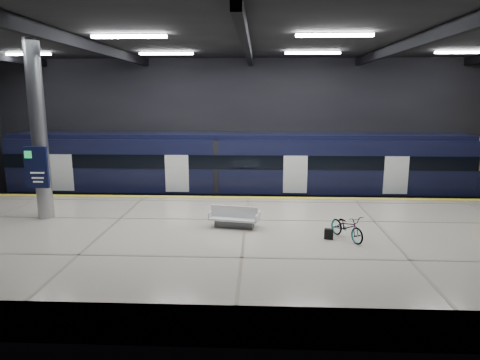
{
  "coord_description": "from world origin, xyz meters",
  "views": [
    {
      "loc": [
        0.49,
        -17.15,
        5.87
      ],
      "look_at": [
        -0.34,
        1.5,
        2.2
      ],
      "focal_mm": 32.0,
      "sensor_mm": 36.0,
      "label": 1
    }
  ],
  "objects": [
    {
      "name": "platform",
      "position": [
        0.0,
        -2.5,
        0.55
      ],
      "size": [
        30.0,
        11.0,
        1.1
      ],
      "primitive_type": "cube",
      "color": "beige",
      "rests_on": "ground"
    },
    {
      "name": "info_column",
      "position": [
        -8.0,
        -1.03,
        4.46
      ],
      "size": [
        0.9,
        0.78,
        6.9
      ],
      "color": "#9EA0A5",
      "rests_on": "platform"
    },
    {
      "name": "pannier_bag",
      "position": [
        2.89,
        -3.16,
        1.28
      ],
      "size": [
        0.33,
        0.25,
        0.35
      ],
      "primitive_type": "cube",
      "rotation": [
        0.0,
        0.0,
        -0.24
      ],
      "color": "black",
      "rests_on": "platform"
    },
    {
      "name": "room_shell",
      "position": [
        -0.0,
        0.0,
        5.72
      ],
      "size": [
        30.1,
        16.1,
        8.05
      ],
      "color": "black",
      "rests_on": "ground"
    },
    {
      "name": "bench",
      "position": [
        -0.4,
        -1.97,
        1.38
      ],
      "size": [
        1.93,
        1.08,
        0.81
      ],
      "rotation": [
        0.0,
        0.0,
        -0.19
      ],
      "color": "#595B60",
      "rests_on": "platform"
    },
    {
      "name": "ground",
      "position": [
        0.0,
        0.0,
        0.0
      ],
      "size": [
        30.0,
        30.0,
        0.0
      ],
      "primitive_type": "plane",
      "color": "black",
      "rests_on": "ground"
    },
    {
      "name": "safety_strip",
      "position": [
        0.0,
        2.75,
        1.11
      ],
      "size": [
        30.0,
        0.4,
        0.01
      ],
      "primitive_type": "cube",
      "color": "yellow",
      "rests_on": "platform"
    },
    {
      "name": "rails",
      "position": [
        0.0,
        5.5,
        0.08
      ],
      "size": [
        30.0,
        1.52,
        0.16
      ],
      "color": "gray",
      "rests_on": "ground"
    },
    {
      "name": "bicycle",
      "position": [
        3.49,
        -3.16,
        1.54
      ],
      "size": [
        1.27,
        1.75,
        0.87
      ],
      "primitive_type": "imported",
      "rotation": [
        0.0,
        0.0,
        0.47
      ],
      "color": "#99999E",
      "rests_on": "platform"
    },
    {
      "name": "train",
      "position": [
        1.12,
        5.5,
        2.06
      ],
      "size": [
        29.4,
        2.84,
        3.79
      ],
      "color": "black",
      "rests_on": "ground"
    }
  ]
}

